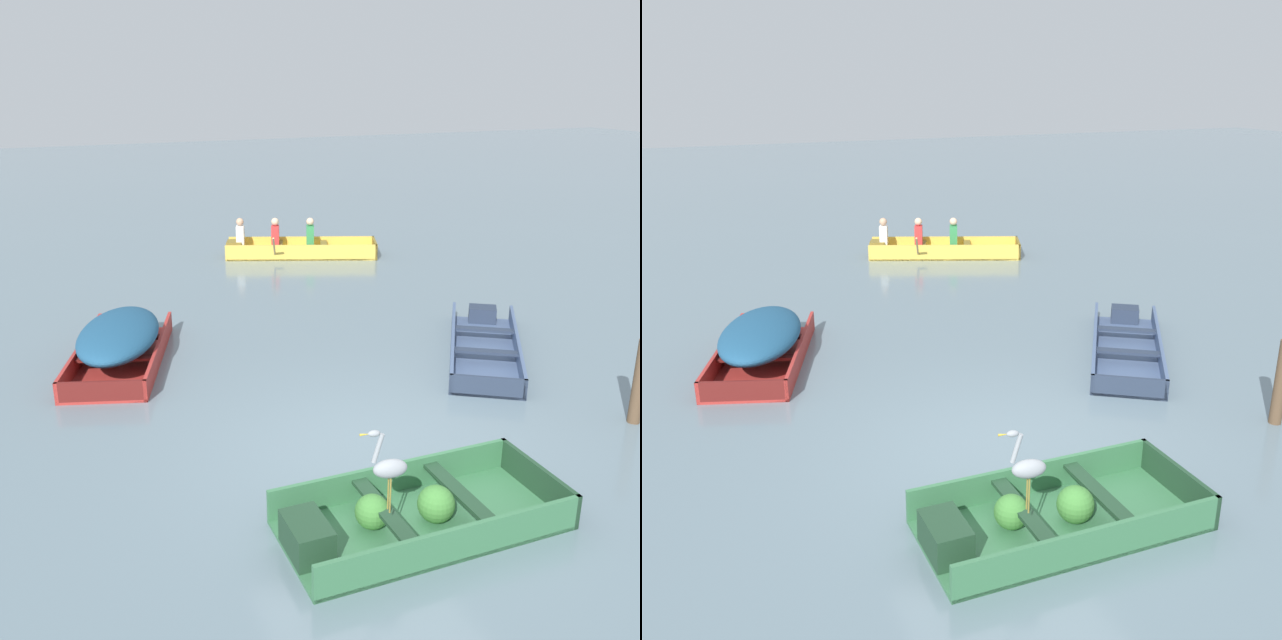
# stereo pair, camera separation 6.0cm
# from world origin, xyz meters

# --- Properties ---
(ground_plane) EXTENTS (80.00, 80.00, 0.00)m
(ground_plane) POSITION_xyz_m (0.00, 0.00, 0.00)
(ground_plane) COLOR slate
(dinghy_green_foreground) EXTENTS (2.78, 1.27, 0.41)m
(dinghy_green_foreground) POSITION_xyz_m (-0.35, -1.37, 0.15)
(dinghy_green_foreground) COLOR #387047
(dinghy_green_foreground) RESTS_ON ground
(skiff_slate_blue_near_moored) EXTENTS (2.69, 3.32, 0.30)m
(skiff_slate_blue_near_moored) POSITION_xyz_m (3.08, 2.28, 0.10)
(skiff_slate_blue_near_moored) COLOR #475B7F
(skiff_slate_blue_near_moored) RESTS_ON ground
(skiff_red_mid_moored) EXTENTS (2.06, 3.14, 0.68)m
(skiff_red_mid_moored) POSITION_xyz_m (-2.31, 4.03, 0.38)
(skiff_red_mid_moored) COLOR #AD2D28
(skiff_red_mid_moored) RESTS_ON ground
(rowboat_yellow_with_crew) EXTENTS (3.68, 2.36, 0.93)m
(rowboat_yellow_with_crew) POSITION_xyz_m (2.44, 9.26, 0.22)
(rowboat_yellow_with_crew) COLOR #E5BC47
(rowboat_yellow_with_crew) RESTS_ON ground
(heron_on_dinghy) EXTENTS (0.46, 0.19, 0.84)m
(heron_on_dinghy) POSITION_xyz_m (-0.70, -1.56, 0.88)
(heron_on_dinghy) COLOR olive
(heron_on_dinghy) RESTS_ON dinghy_green_foreground
(mooring_post) EXTENTS (0.16, 0.16, 1.11)m
(mooring_post) POSITION_xyz_m (3.39, -0.52, 0.56)
(mooring_post) COLOR brown
(mooring_post) RESTS_ON ground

